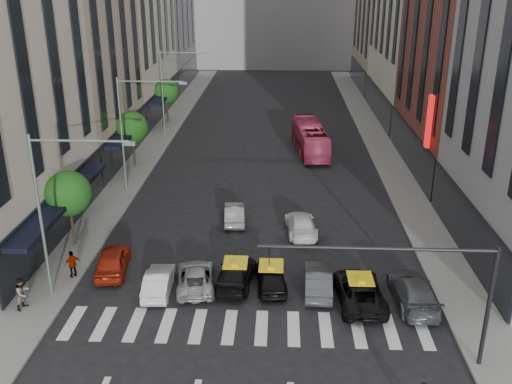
# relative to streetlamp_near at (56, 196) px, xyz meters

# --- Properties ---
(ground) EXTENTS (160.00, 160.00, 0.00)m
(ground) POSITION_rel_streetlamp_near_xyz_m (10.04, -4.00, -5.90)
(ground) COLOR black
(ground) RESTS_ON ground
(sidewalk_left) EXTENTS (3.00, 96.00, 0.15)m
(sidewalk_left) POSITION_rel_streetlamp_near_xyz_m (-1.46, 26.00, -5.83)
(sidewalk_left) COLOR slate
(sidewalk_left) RESTS_ON ground
(sidewalk_right) EXTENTS (3.00, 96.00, 0.15)m
(sidewalk_right) POSITION_rel_streetlamp_near_xyz_m (21.54, 26.00, -5.83)
(sidewalk_right) COLOR slate
(sidewalk_right) RESTS_ON ground
(building_left_b) EXTENTS (8.00, 16.00, 24.00)m
(building_left_b) POSITION_rel_streetlamp_near_xyz_m (-6.96, 24.00, 6.10)
(building_left_b) COLOR tan
(building_left_b) RESTS_ON ground
(building_right_b) EXTENTS (8.00, 18.00, 26.00)m
(building_right_b) POSITION_rel_streetlamp_near_xyz_m (27.04, 23.00, 7.10)
(building_right_b) COLOR brown
(building_right_b) RESTS_ON ground
(tree_near) EXTENTS (2.88, 2.88, 4.95)m
(tree_near) POSITION_rel_streetlamp_near_xyz_m (-1.76, 6.00, -2.25)
(tree_near) COLOR black
(tree_near) RESTS_ON sidewalk_left
(tree_mid) EXTENTS (2.88, 2.88, 4.95)m
(tree_mid) POSITION_rel_streetlamp_near_xyz_m (-1.76, 22.00, -2.25)
(tree_mid) COLOR black
(tree_mid) RESTS_ON sidewalk_left
(tree_far) EXTENTS (2.88, 2.88, 4.95)m
(tree_far) POSITION_rel_streetlamp_near_xyz_m (-1.76, 38.00, -2.25)
(tree_far) COLOR black
(tree_far) RESTS_ON sidewalk_left
(streetlamp_near) EXTENTS (5.38, 0.25, 9.00)m
(streetlamp_near) POSITION_rel_streetlamp_near_xyz_m (0.00, 0.00, 0.00)
(streetlamp_near) COLOR gray
(streetlamp_near) RESTS_ON sidewalk_left
(streetlamp_mid) EXTENTS (5.38, 0.25, 9.00)m
(streetlamp_mid) POSITION_rel_streetlamp_near_xyz_m (0.00, 16.00, 0.00)
(streetlamp_mid) COLOR gray
(streetlamp_mid) RESTS_ON sidewalk_left
(streetlamp_far) EXTENTS (5.38, 0.25, 9.00)m
(streetlamp_far) POSITION_rel_streetlamp_near_xyz_m (0.00, 32.00, 0.00)
(streetlamp_far) COLOR gray
(streetlamp_far) RESTS_ON sidewalk_left
(traffic_signal) EXTENTS (10.10, 0.20, 6.00)m
(traffic_signal) POSITION_rel_streetlamp_near_xyz_m (17.74, -5.00, -1.43)
(traffic_signal) COLOR black
(traffic_signal) RESTS_ON ground
(liberty_sign) EXTENTS (0.30, 0.70, 4.00)m
(liberty_sign) POSITION_rel_streetlamp_near_xyz_m (22.64, 16.00, 0.10)
(liberty_sign) COLOR red
(liberty_sign) RESTS_ON ground
(car_red) EXTENTS (2.30, 4.53, 1.48)m
(car_red) POSITION_rel_streetlamp_near_xyz_m (1.67, 2.84, -5.16)
(car_red) COLOR #9C200E
(car_red) RESTS_ON ground
(car_white_front) EXTENTS (1.56, 4.00, 1.30)m
(car_white_front) POSITION_rel_streetlamp_near_xyz_m (4.84, 0.68, -5.25)
(car_white_front) COLOR silver
(car_white_front) RESTS_ON ground
(car_silver) EXTENTS (2.62, 4.68, 1.24)m
(car_silver) POSITION_rel_streetlamp_near_xyz_m (6.81, 1.30, -5.29)
(car_silver) COLOR #A0A1A5
(car_silver) RESTS_ON ground
(taxi_left) EXTENTS (2.29, 4.81, 1.35)m
(taxi_left) POSITION_rel_streetlamp_near_xyz_m (9.03, 1.69, -5.23)
(taxi_left) COLOR black
(taxi_left) RESTS_ON ground
(taxi_center) EXTENTS (2.04, 4.17, 1.37)m
(taxi_center) POSITION_rel_streetlamp_near_xyz_m (11.04, 1.42, -5.22)
(taxi_center) COLOR black
(taxi_center) RESTS_ON ground
(car_grey_mid) EXTENTS (1.59, 4.22, 1.37)m
(car_grey_mid) POSITION_rel_streetlamp_near_xyz_m (13.65, 1.14, -5.22)
(car_grey_mid) COLOR #3A3E41
(car_grey_mid) RESTS_ON ground
(taxi_right) EXTENTS (2.61, 5.18, 1.40)m
(taxi_right) POSITION_rel_streetlamp_near_xyz_m (15.79, 0.13, -5.20)
(taxi_right) COLOR black
(taxi_right) RESTS_ON ground
(car_grey_curb) EXTENTS (2.20, 5.13, 1.47)m
(car_grey_curb) POSITION_rel_streetlamp_near_xyz_m (18.65, 0.14, -5.17)
(car_grey_curb) COLOR #484C50
(car_grey_curb) RESTS_ON ground
(car_row2_left) EXTENTS (1.69, 4.02, 1.29)m
(car_row2_left) POSITION_rel_streetlamp_near_xyz_m (8.28, 10.27, -5.26)
(car_row2_left) COLOR #A1A0A5
(car_row2_left) RESTS_ON ground
(car_row2_right) EXTENTS (2.30, 4.77, 1.34)m
(car_row2_right) POSITION_rel_streetlamp_near_xyz_m (12.91, 8.62, -5.23)
(car_row2_right) COLOR white
(car_row2_right) RESTS_ON ground
(bus) EXTENTS (3.39, 10.44, 2.86)m
(bus) POSITION_rel_streetlamp_near_xyz_m (14.30, 27.20, -4.48)
(bus) COLOR #C33960
(bus) RESTS_ON ground
(pedestrian_near) EXTENTS (0.91, 1.03, 1.77)m
(pedestrian_near) POSITION_rel_streetlamp_near_xyz_m (-1.82, -1.49, -4.87)
(pedestrian_near) COLOR gray
(pedestrian_near) RESTS_ON sidewalk_left
(pedestrian_far) EXTENTS (0.97, 0.95, 1.63)m
(pedestrian_far) POSITION_rel_streetlamp_near_xyz_m (-0.36, 1.85, -4.94)
(pedestrian_far) COLOR gray
(pedestrian_far) RESTS_ON sidewalk_left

